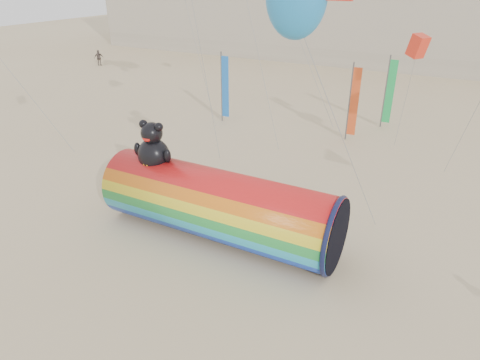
% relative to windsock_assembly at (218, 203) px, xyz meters
% --- Properties ---
extents(ground, '(160.00, 160.00, 0.00)m').
position_rel_windsock_assembly_xyz_m(ground, '(0.04, -0.56, -1.58)').
color(ground, '#CCB58C').
rests_on(ground, ground).
extents(windsock_assembly, '(10.35, 3.15, 4.77)m').
position_rel_windsock_assembly_xyz_m(windsock_assembly, '(0.00, 0.00, 0.00)').
color(windsock_assembly, red).
rests_on(windsock_assembly, ground).
extents(festival_banners, '(11.70, 4.40, 5.20)m').
position_rel_windsock_assembly_xyz_m(festival_banners, '(-0.79, 15.39, 1.05)').
color(festival_banners, '#59595E').
rests_on(festival_banners, ground).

